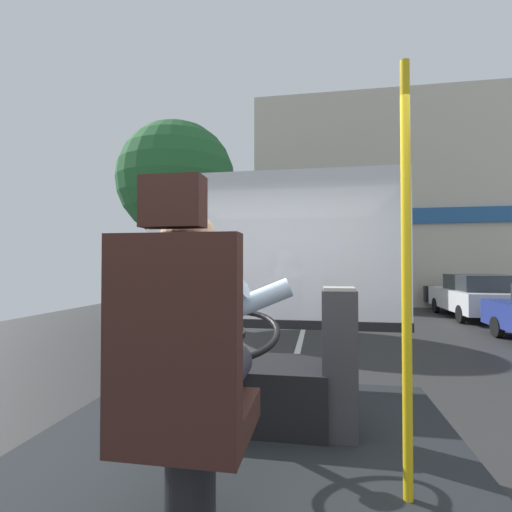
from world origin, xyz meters
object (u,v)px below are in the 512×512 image
at_px(steering_console, 245,388).
at_px(handrail_pole, 406,278).
at_px(driver_seat, 183,389).
at_px(parked_car_white, 479,296).
at_px(bus_driver, 194,333).
at_px(fare_box, 339,362).
at_px(parked_car_black, 435,288).

height_order(steering_console, handrail_pole, handrail_pole).
xyz_separation_m(driver_seat, parked_car_white, (5.45, 11.59, -0.54)).
xyz_separation_m(bus_driver, parked_car_white, (5.45, 11.47, -0.73)).
xyz_separation_m(bus_driver, handrail_pole, (0.90, 0.35, 0.22)).
height_order(bus_driver, fare_box, bus_driver).
bearing_deg(bus_driver, handrail_pole, 21.18).
height_order(driver_seat, parked_car_white, driver_seat).
height_order(steering_console, parked_car_white, steering_console).
xyz_separation_m(steering_console, fare_box, (0.62, -0.12, 0.24)).
distance_m(steering_console, handrail_pole, 1.38).
xyz_separation_m(driver_seat, parked_car_black, (5.41, 16.11, -0.57)).
bearing_deg(driver_seat, handrail_pole, 27.68).
relative_size(driver_seat, bus_driver, 1.76).
height_order(bus_driver, parked_car_black, bus_driver).
xyz_separation_m(bus_driver, parked_car_black, (5.41, 15.99, -0.75)).
distance_m(steering_console, fare_box, 0.67).
relative_size(steering_console, handrail_pole, 0.55).
bearing_deg(parked_car_white, steering_console, -117.62).
height_order(fare_box, parked_car_black, fare_box).
distance_m(parked_car_white, parked_car_black, 4.52).
bearing_deg(steering_console, fare_box, -11.22).
xyz_separation_m(driver_seat, steering_console, (0.00, 1.17, -0.38)).
bearing_deg(steering_console, parked_car_black, 70.10).
relative_size(steering_console, fare_box, 1.19).
relative_size(bus_driver, fare_box, 0.85).
xyz_separation_m(steering_console, handrail_pole, (0.90, -0.70, 0.78)).
bearing_deg(bus_driver, fare_box, 56.14).
xyz_separation_m(steering_console, parked_car_black, (5.41, 14.94, -0.19)).
xyz_separation_m(bus_driver, fare_box, (0.62, 0.92, -0.33)).
bearing_deg(parked_car_white, bus_driver, -115.43).
bearing_deg(steering_console, parked_car_white, 62.38).
distance_m(bus_driver, fare_box, 1.16).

